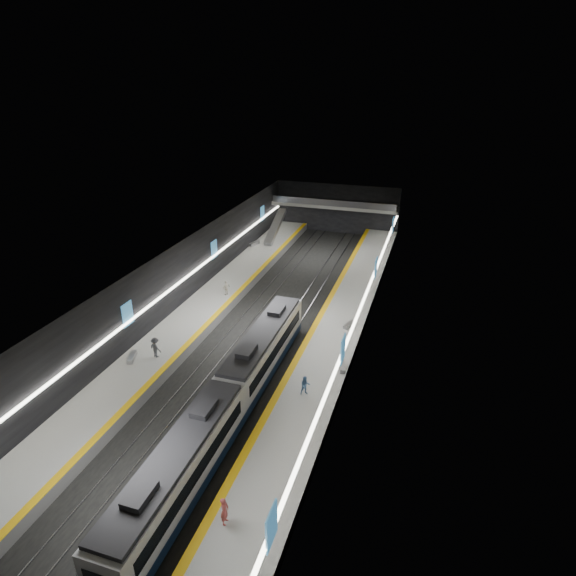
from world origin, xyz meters
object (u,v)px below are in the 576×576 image
(bench_right_near, at_px, (342,367))
(escalator, at_px, (275,227))
(passenger_right_a, at_px, (225,511))
(passenger_right_b, at_px, (305,386))
(bench_right_far, at_px, (349,325))
(bench_left_far, at_px, (254,244))
(train, at_px, (229,399))
(passenger_left_a, at_px, (226,288))
(passenger_left_b, at_px, (155,348))
(bench_left_near, at_px, (132,357))

(bench_right_near, bearing_deg, escalator, 104.05)
(passenger_right_a, bearing_deg, passenger_right_b, -10.55)
(bench_right_far, bearing_deg, passenger_right_a, -77.03)
(bench_left_far, bearing_deg, bench_right_near, -36.89)
(train, bearing_deg, bench_right_near, 49.56)
(bench_right_far, xyz_separation_m, passenger_right_b, (-1.18, -12.01, 0.62))
(train, relative_size, passenger_left_a, 17.22)
(train, height_order, bench_right_far, train)
(bench_right_near, distance_m, bench_right_far, 7.66)
(passenger_left_a, bearing_deg, passenger_left_b, 20.32)
(passenger_right_b, bearing_deg, passenger_right_a, -124.67)
(passenger_right_b, xyz_separation_m, passenger_left_b, (-14.31, 1.20, 0.15))
(escalator, bearing_deg, passenger_right_b, -67.48)
(bench_left_near, relative_size, bench_right_near, 1.05)
(bench_right_far, height_order, passenger_left_b, passenger_left_b)
(train, xyz_separation_m, escalator, (-10.00, 39.77, 0.70))
(passenger_right_a, distance_m, passenger_right_b, 12.99)
(passenger_left_a, bearing_deg, bench_left_near, 13.45)
(bench_left_near, bearing_deg, passenger_right_b, -20.63)
(train, bearing_deg, bench_right_far, 68.94)
(passenger_right_b, distance_m, passenger_left_b, 14.36)
(bench_left_far, xyz_separation_m, passenger_right_a, (15.82, -45.13, 0.69))
(bench_right_near, relative_size, passenger_right_a, 0.92)
(train, distance_m, passenger_left_b, 10.65)
(bench_left_near, bearing_deg, passenger_left_b, 8.99)
(bench_left_near, relative_size, passenger_left_a, 1.01)
(bench_left_far, height_order, passenger_right_a, passenger_right_a)
(bench_left_far, bearing_deg, passenger_right_b, -43.54)
(bench_left_near, distance_m, passenger_right_a, 20.00)
(train, distance_m, escalator, 41.01)
(bench_right_far, bearing_deg, escalator, 142.07)
(train, distance_m, bench_right_near, 10.84)
(passenger_right_a, bearing_deg, bench_left_far, 13.56)
(escalator, relative_size, passenger_right_b, 4.92)
(bench_right_near, height_order, passenger_left_b, passenger_left_b)
(train, relative_size, bench_left_far, 16.03)
(passenger_right_b, bearing_deg, train, -172.07)
(bench_right_near, height_order, passenger_left_a, passenger_left_a)
(train, xyz_separation_m, passenger_left_b, (-9.40, 5.01, -0.24))
(bench_left_near, xyz_separation_m, passenger_left_a, (2.50, 14.96, 0.66))
(bench_right_near, distance_m, passenger_left_b, 16.72)
(bench_left_far, relative_size, bench_right_near, 1.11)
(passenger_right_b, bearing_deg, bench_right_far, 54.48)
(bench_right_far, bearing_deg, bench_right_near, -65.04)
(bench_right_near, xyz_separation_m, bench_right_far, (-0.91, 7.61, -0.01))
(bench_left_far, relative_size, passenger_left_b, 0.98)
(passenger_right_b, relative_size, passenger_left_b, 0.85)
(passenger_left_a, bearing_deg, passenger_right_a, 47.10)
(train, height_order, bench_right_near, train)
(passenger_right_a, xyz_separation_m, passenger_right_b, (1.08, 12.94, -0.10))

